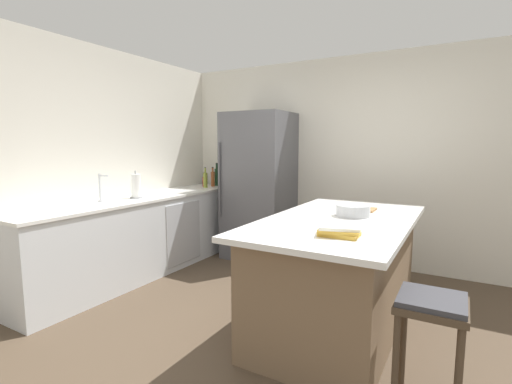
{
  "coord_description": "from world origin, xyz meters",
  "views": [
    {
      "loc": [
        1.18,
        -2.39,
        1.5
      ],
      "look_at": [
        -0.77,
        1.03,
        1.0
      ],
      "focal_mm": 25.64,
      "sensor_mm": 36.0,
      "label": 1
    }
  ],
  "objects_px": {
    "wine_bottle": "(217,176)",
    "refrigerator": "(259,186)",
    "paper_towel_roll": "(136,186)",
    "mixing_bowl": "(353,211)",
    "vinegar_bottle": "(213,178)",
    "cookbook_stack": "(339,231)",
    "kitchen_island": "(338,272)",
    "olive_oil_bottle": "(205,180)",
    "bar_stool": "(431,319)",
    "sink_faucet": "(101,187)",
    "cutting_board": "(358,209)",
    "hot_sauce_bottle": "(204,181)"
  },
  "relations": [
    {
      "from": "kitchen_island",
      "to": "sink_faucet",
      "type": "height_order",
      "value": "sink_faucet"
    },
    {
      "from": "vinegar_bottle",
      "to": "refrigerator",
      "type": "bearing_deg",
      "value": -4.03
    },
    {
      "from": "hot_sauce_bottle",
      "to": "mixing_bowl",
      "type": "distance_m",
      "value": 2.75
    },
    {
      "from": "vinegar_bottle",
      "to": "cutting_board",
      "type": "xyz_separation_m",
      "value": [
        2.35,
        -0.96,
        -0.1
      ]
    },
    {
      "from": "paper_towel_roll",
      "to": "olive_oil_bottle",
      "type": "height_order",
      "value": "paper_towel_roll"
    },
    {
      "from": "kitchen_island",
      "to": "bar_stool",
      "type": "height_order",
      "value": "kitchen_island"
    },
    {
      "from": "kitchen_island",
      "to": "cookbook_stack",
      "type": "distance_m",
      "value": 0.77
    },
    {
      "from": "kitchen_island",
      "to": "paper_towel_roll",
      "type": "relative_size",
      "value": 6.42
    },
    {
      "from": "mixing_bowl",
      "to": "vinegar_bottle",
      "type": "bearing_deg",
      "value": 151.6
    },
    {
      "from": "refrigerator",
      "to": "kitchen_island",
      "type": "bearing_deg",
      "value": -42.16
    },
    {
      "from": "cookbook_stack",
      "to": "refrigerator",
      "type": "bearing_deg",
      "value": 130.88
    },
    {
      "from": "olive_oil_bottle",
      "to": "refrigerator",
      "type": "bearing_deg",
      "value": 8.85
    },
    {
      "from": "kitchen_island",
      "to": "cutting_board",
      "type": "bearing_deg",
      "value": 86.24
    },
    {
      "from": "sink_faucet",
      "to": "cutting_board",
      "type": "distance_m",
      "value": 2.62
    },
    {
      "from": "wine_bottle",
      "to": "sink_faucet",
      "type": "bearing_deg",
      "value": -94.1
    },
    {
      "from": "sink_faucet",
      "to": "hot_sauce_bottle",
      "type": "distance_m",
      "value": 1.7
    },
    {
      "from": "paper_towel_roll",
      "to": "vinegar_bottle",
      "type": "distance_m",
      "value": 1.4
    },
    {
      "from": "hot_sauce_bottle",
      "to": "cutting_board",
      "type": "xyz_separation_m",
      "value": [
        2.44,
        -0.88,
        -0.06
      ]
    },
    {
      "from": "wine_bottle",
      "to": "cookbook_stack",
      "type": "xyz_separation_m",
      "value": [
        2.49,
        -2.11,
        -0.1
      ]
    },
    {
      "from": "hot_sauce_bottle",
      "to": "cookbook_stack",
      "type": "bearing_deg",
      "value": -36.65
    },
    {
      "from": "paper_towel_roll",
      "to": "cookbook_stack",
      "type": "distance_m",
      "value": 2.6
    },
    {
      "from": "sink_faucet",
      "to": "mixing_bowl",
      "type": "height_order",
      "value": "sink_faucet"
    },
    {
      "from": "olive_oil_bottle",
      "to": "cookbook_stack",
      "type": "relative_size",
      "value": 0.98
    },
    {
      "from": "mixing_bowl",
      "to": "refrigerator",
      "type": "bearing_deg",
      "value": 142.12
    },
    {
      "from": "wine_bottle",
      "to": "olive_oil_bottle",
      "type": "relative_size",
      "value": 1.16
    },
    {
      "from": "sink_faucet",
      "to": "cutting_board",
      "type": "height_order",
      "value": "sink_faucet"
    },
    {
      "from": "kitchen_island",
      "to": "hot_sauce_bottle",
      "type": "relative_size",
      "value": 9.67
    },
    {
      "from": "bar_stool",
      "to": "cutting_board",
      "type": "xyz_separation_m",
      "value": [
        -0.71,
        1.21,
        0.37
      ]
    },
    {
      "from": "paper_towel_roll",
      "to": "sink_faucet",
      "type": "bearing_deg",
      "value": -103.23
    },
    {
      "from": "wine_bottle",
      "to": "refrigerator",
      "type": "bearing_deg",
      "value": -10.96
    },
    {
      "from": "vinegar_bottle",
      "to": "cookbook_stack",
      "type": "relative_size",
      "value": 0.95
    },
    {
      "from": "kitchen_island",
      "to": "wine_bottle",
      "type": "distance_m",
      "value": 2.84
    },
    {
      "from": "refrigerator",
      "to": "olive_oil_bottle",
      "type": "height_order",
      "value": "refrigerator"
    },
    {
      "from": "olive_oil_bottle",
      "to": "bar_stool",
      "type": "bearing_deg",
      "value": -33.04
    },
    {
      "from": "mixing_bowl",
      "to": "sink_faucet",
      "type": "bearing_deg",
      "value": -168.79
    },
    {
      "from": "sink_faucet",
      "to": "olive_oil_bottle",
      "type": "height_order",
      "value": "sink_faucet"
    },
    {
      "from": "kitchen_island",
      "to": "refrigerator",
      "type": "height_order",
      "value": "refrigerator"
    },
    {
      "from": "sink_faucet",
      "to": "wine_bottle",
      "type": "xyz_separation_m",
      "value": [
        0.14,
        1.89,
        -0.02
      ]
    },
    {
      "from": "kitchen_island",
      "to": "hot_sauce_bottle",
      "type": "bearing_deg",
      "value": 150.85
    },
    {
      "from": "paper_towel_roll",
      "to": "mixing_bowl",
      "type": "bearing_deg",
      "value": 2.61
    },
    {
      "from": "paper_towel_roll",
      "to": "cookbook_stack",
      "type": "bearing_deg",
      "value": -13.46
    },
    {
      "from": "paper_towel_roll",
      "to": "vinegar_bottle",
      "type": "xyz_separation_m",
      "value": [
        0.04,
        1.4,
        -0.02
      ]
    },
    {
      "from": "vinegar_bottle",
      "to": "sink_faucet",
      "type": "bearing_deg",
      "value": -94.22
    },
    {
      "from": "cutting_board",
      "to": "cookbook_stack",
      "type": "bearing_deg",
      "value": -82.5
    },
    {
      "from": "bar_stool",
      "to": "mixing_bowl",
      "type": "height_order",
      "value": "mixing_bowl"
    },
    {
      "from": "refrigerator",
      "to": "vinegar_bottle",
      "type": "xyz_separation_m",
      "value": [
        -0.8,
        0.06,
        0.06
      ]
    },
    {
      "from": "kitchen_island",
      "to": "refrigerator",
      "type": "distance_m",
      "value": 2.11
    },
    {
      "from": "sink_faucet",
      "to": "wine_bottle",
      "type": "relative_size",
      "value": 0.89
    },
    {
      "from": "wine_bottle",
      "to": "cookbook_stack",
      "type": "relative_size",
      "value": 1.14
    },
    {
      "from": "kitchen_island",
      "to": "olive_oil_bottle",
      "type": "height_order",
      "value": "olive_oil_bottle"
    }
  ]
}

